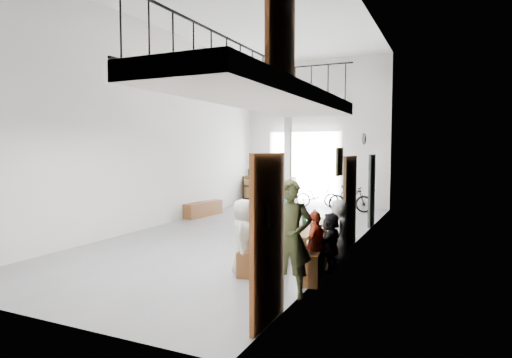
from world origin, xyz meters
The scene contains 24 objects.
floor centered at (0.00, 0.00, 0.00)m, with size 12.00×12.00×0.00m, color slate.
room_walls centered at (0.00, 0.00, 3.55)m, with size 12.00×12.00×12.00m.
gateway_portal centered at (-0.40, 5.94, 1.40)m, with size 2.80×0.08×2.80m, color white.
right_wall_decor centered at (2.70, -1.87, 1.74)m, with size 0.07×8.28×5.07m.
balcony centered at (1.98, -3.13, 2.96)m, with size 1.52×5.62×4.00m.
tasting_table centered at (2.20, -2.44, 0.71)m, with size 1.03×2.16×0.79m.
bench_inner centered at (1.49, -2.52, 0.22)m, with size 0.30×1.88×0.43m, color brown.
bench_wall centered at (2.57, -2.37, 0.25)m, with size 0.29×2.20×0.51m, color brown.
tableware centered at (2.21, -2.43, 0.93)m, with size 0.48×1.39×0.35m.
side_bench centered at (-2.50, 2.01, 0.23)m, with size 0.36×1.63×0.46m, color brown.
oak_barrel centered at (-2.35, 5.40, 0.48)m, with size 0.66×0.66×0.97m.
serving_counter centered at (-1.75, 5.65, 0.54)m, with size 2.06×0.57×1.09m, color #3D2915.
counter_bottles centered at (-1.75, 5.65, 1.23)m, with size 1.82×0.08×0.28m.
guest_left_a centered at (1.50, -3.17, 0.65)m, with size 0.63×0.41×1.30m, color silver.
guest_left_b centered at (1.48, -2.51, 0.61)m, with size 0.45×0.29×1.23m, color teal.
guest_left_c centered at (1.44, -2.10, 0.54)m, with size 0.52×0.41×1.07m, color silver.
guest_left_d centered at (1.51, -1.46, 0.59)m, with size 0.76×0.44×1.18m, color teal.
guest_right_a centered at (2.73, -2.98, 0.57)m, with size 0.67×0.28×1.15m, color #B0371E.
guest_right_b centered at (2.82, -2.37, 0.52)m, with size 0.96×0.31×1.04m, color black.
guest_right_c centered at (2.80, -1.69, 0.59)m, with size 0.58×0.38×1.19m, color silver.
host_standing centered at (2.63, -3.90, 0.86)m, with size 0.62×0.41×1.71m, color #424929.
potted_plant centered at (2.45, 0.33, 0.23)m, with size 0.41×0.35×0.45m, color #1D481A.
bicycle_near centered at (0.22, 5.58, 0.41)m, with size 0.54×1.55×0.81m, color black.
bicycle_far centered at (1.60, 4.85, 0.45)m, with size 0.43×1.51×0.90m, color black.
Camera 1 is at (4.71, -9.64, 2.14)m, focal length 30.00 mm.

